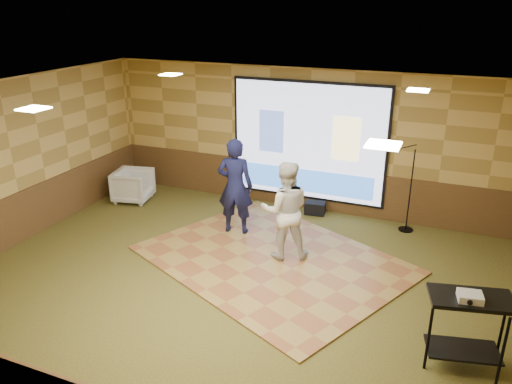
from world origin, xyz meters
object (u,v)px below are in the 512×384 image
at_px(av_table, 468,318).
at_px(banquet_chair, 133,186).
at_px(dance_floor, 272,259).
at_px(player_left, 235,186).
at_px(projector_screen, 308,143).
at_px(duffel_bag, 315,208).
at_px(projector, 470,297).
at_px(mic_stand, 405,207).
at_px(player_right, 285,210).

xyz_separation_m(av_table, banquet_chair, (-6.99, 3.03, -0.36)).
distance_m(dance_floor, player_left, 1.62).
bearing_deg(player_left, projector_screen, -129.03).
xyz_separation_m(dance_floor, duffel_bag, (0.12, 2.24, 0.12)).
xyz_separation_m(projector, mic_stand, (-1.13, 3.88, -0.57)).
distance_m(av_table, mic_stand, 3.97).
height_order(player_left, projector, player_left).
height_order(mic_stand, banquet_chair, mic_stand).
height_order(projector_screen, banquet_chair, projector_screen).
bearing_deg(duffel_bag, player_right, -88.97).
bearing_deg(duffel_bag, mic_stand, -2.75).
xyz_separation_m(mic_stand, banquet_chair, (-5.83, -0.75, -0.13)).
bearing_deg(av_table, duffel_bag, 127.69).
relative_size(player_left, projector, 6.83).
xyz_separation_m(dance_floor, player_left, (-1.06, 0.77, 0.95)).
distance_m(projector, duffel_bag, 5.04).
bearing_deg(dance_floor, player_right, 49.72).
relative_size(projector, mic_stand, 0.15).
relative_size(av_table, mic_stand, 0.57).
relative_size(player_left, duffel_bag, 4.44).
bearing_deg(projector_screen, projector, -52.14).
distance_m(dance_floor, banquet_chair, 4.13).
xyz_separation_m(projector_screen, duffel_bag, (0.28, -0.21, -1.34)).
height_order(player_right, av_table, player_right).
height_order(dance_floor, av_table, av_table).
bearing_deg(banquet_chair, av_table, -125.13).
distance_m(projector_screen, banquet_chair, 4.02).
distance_m(projector_screen, projector, 5.30).
bearing_deg(dance_floor, duffel_bag, 87.01).
bearing_deg(projector_screen, mic_stand, -8.02).
distance_m(projector, banquet_chair, 7.66).
bearing_deg(player_right, av_table, 124.80).
height_order(player_left, av_table, player_left).
xyz_separation_m(player_left, projector, (4.14, -2.49, 0.09)).
bearing_deg(dance_floor, projector, -29.13).
relative_size(projector_screen, player_left, 1.78).
bearing_deg(projector, duffel_bag, 117.09).
distance_m(projector_screen, av_table, 5.29).
bearing_deg(dance_floor, projector_screen, 93.69).
bearing_deg(projector, av_table, 62.83).
bearing_deg(player_left, dance_floor, 132.86).
xyz_separation_m(player_right, banquet_chair, (-4.03, 1.22, -0.55)).
height_order(projector_screen, mic_stand, projector_screen).
height_order(av_table, mic_stand, mic_stand).
distance_m(projector_screen, duffel_bag, 1.39).
xyz_separation_m(projector, banquet_chair, (-6.96, 3.12, -0.70)).
height_order(av_table, banquet_chair, av_table).
relative_size(dance_floor, duffel_bag, 10.16).
bearing_deg(projector_screen, player_left, -118.10).
relative_size(projector_screen, mic_stand, 1.86).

